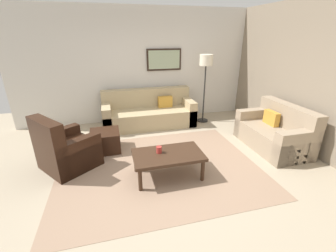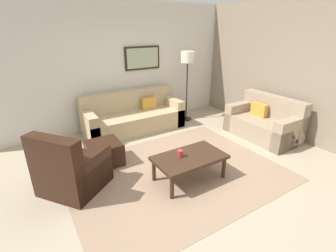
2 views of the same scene
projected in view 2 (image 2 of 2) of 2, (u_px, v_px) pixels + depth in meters
ground_plane at (175, 173)px, 4.08m from camera, size 8.00×8.00×0.00m
rear_partition at (113, 67)px, 5.59m from camera, size 6.00×0.12×2.80m
stone_feature_panel at (298, 71)px, 5.02m from camera, size 0.12×5.20×2.80m
area_rug at (175, 172)px, 4.08m from camera, size 3.39×2.62×0.01m
couch_main at (132, 117)px, 5.72m from camera, size 2.24×0.88×0.88m
couch_loveseat at (265, 123)px, 5.32m from camera, size 0.84×1.46×0.88m
armchair_leather at (70, 172)px, 3.54m from camera, size 1.12×1.12×0.95m
ottoman at (104, 153)px, 4.29m from camera, size 0.56×0.56×0.40m
coffee_table at (189, 159)px, 3.78m from camera, size 1.10×0.64×0.41m
cup at (180, 153)px, 3.73m from camera, size 0.09×0.09×0.11m
lamp_standing at (188, 64)px, 5.88m from camera, size 0.32×0.32×1.71m
framed_artwork at (143, 58)px, 5.81m from camera, size 0.89×0.04×0.53m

